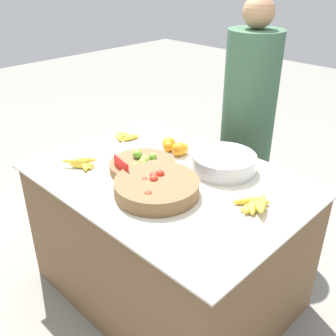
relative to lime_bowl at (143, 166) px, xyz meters
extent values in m
plane|color=gray|center=(0.14, 0.05, -0.81)|extent=(12.00, 12.00, 0.00)
cube|color=brown|center=(0.14, 0.05, -0.42)|extent=(1.34, 0.97, 0.77)
cube|color=beige|center=(0.14, 0.05, -0.03)|extent=(1.40, 1.01, 0.01)
cylinder|color=brown|center=(0.00, 0.00, 0.00)|extent=(0.35, 0.35, 0.05)
sphere|color=#6BA333|center=(0.05, -0.03, 0.01)|extent=(0.04, 0.04, 0.04)
sphere|color=#6BA333|center=(0.00, -0.05, 0.01)|extent=(0.05, 0.05, 0.05)
sphere|color=#89BC42|center=(-0.01, 0.02, 0.03)|extent=(0.04, 0.04, 0.04)
sphere|color=#7AB238|center=(0.01, -0.01, 0.02)|extent=(0.05, 0.05, 0.05)
sphere|color=#6BA333|center=(-0.06, 0.02, 0.04)|extent=(0.05, 0.05, 0.05)
sphere|color=#7AB238|center=(0.01, 0.00, 0.00)|extent=(0.05, 0.05, 0.05)
sphere|color=#7AB238|center=(0.01, 0.07, 0.03)|extent=(0.04, 0.04, 0.04)
sphere|color=#6BA333|center=(0.05, -0.01, 0.01)|extent=(0.05, 0.05, 0.05)
sphere|color=#6BA333|center=(0.06, 0.03, 0.02)|extent=(0.04, 0.04, 0.04)
cylinder|color=brown|center=(0.22, -0.11, 0.01)|extent=(0.41, 0.41, 0.07)
sphere|color=red|center=(0.17, 0.01, 0.03)|extent=(0.04, 0.04, 0.04)
sphere|color=red|center=(0.19, -0.06, 0.05)|extent=(0.04, 0.04, 0.04)
sphere|color=red|center=(0.22, 0.00, 0.02)|extent=(0.04, 0.04, 0.04)
sphere|color=red|center=(0.17, -0.06, 0.01)|extent=(0.05, 0.05, 0.05)
sphere|color=red|center=(0.32, -0.19, 0.01)|extent=(0.04, 0.04, 0.04)
sphere|color=red|center=(0.21, -0.12, 0.05)|extent=(0.04, 0.04, 0.04)
sphere|color=red|center=(0.18, -0.08, 0.04)|extent=(0.05, 0.05, 0.05)
sphere|color=red|center=(0.20, -0.20, 0.02)|extent=(0.05, 0.05, 0.05)
sphere|color=red|center=(0.21, -0.10, 0.03)|extent=(0.04, 0.04, 0.04)
sphere|color=red|center=(0.17, -0.14, 0.03)|extent=(0.04, 0.04, 0.04)
sphere|color=red|center=(0.28, -0.21, 0.03)|extent=(0.05, 0.05, 0.05)
sphere|color=red|center=(0.23, -0.09, 0.00)|extent=(0.04, 0.04, 0.04)
sphere|color=red|center=(0.20, -0.18, 0.00)|extent=(0.05, 0.05, 0.05)
sphere|color=orange|center=(0.01, 0.26, 0.01)|extent=(0.08, 0.08, 0.08)
sphere|color=orange|center=(-0.07, 0.26, 0.01)|extent=(0.07, 0.07, 0.07)
sphere|color=orange|center=(-0.08, 0.28, 0.01)|extent=(0.08, 0.08, 0.08)
sphere|color=orange|center=(0.01, 0.29, 0.01)|extent=(0.07, 0.07, 0.07)
cylinder|color=#B7B7BF|center=(0.30, 0.30, 0.02)|extent=(0.34, 0.34, 0.09)
cube|color=red|center=(-0.01, -0.14, 0.03)|extent=(0.14, 0.03, 0.11)
ellipsoid|color=gold|center=(0.62, 0.09, -0.01)|extent=(0.09, 0.12, 0.03)
ellipsoid|color=gold|center=(0.63, 0.12, -0.01)|extent=(0.09, 0.14, 0.03)
ellipsoid|color=gold|center=(0.63, 0.09, -0.01)|extent=(0.10, 0.11, 0.03)
ellipsoid|color=gold|center=(0.63, 0.10, -0.01)|extent=(0.05, 0.14, 0.03)
ellipsoid|color=gold|center=(0.58, 0.13, -0.01)|extent=(0.12, 0.15, 0.03)
ellipsoid|color=gold|center=(0.65, 0.10, 0.01)|extent=(0.10, 0.10, 0.03)
ellipsoid|color=gold|center=(0.66, 0.12, 0.01)|extent=(0.10, 0.15, 0.03)
ellipsoid|color=gold|center=(-0.25, -0.20, -0.01)|extent=(0.13, 0.09, 0.03)
ellipsoid|color=gold|center=(-0.25, -0.21, -0.01)|extent=(0.12, 0.11, 0.03)
ellipsoid|color=gold|center=(-0.26, -0.21, -0.01)|extent=(0.15, 0.06, 0.03)
ellipsoid|color=gold|center=(-0.25, -0.19, 0.01)|extent=(0.11, 0.11, 0.03)
ellipsoid|color=gold|center=(-0.28, -0.23, 0.01)|extent=(0.13, 0.13, 0.03)
ellipsoid|color=gold|center=(-0.42, 0.18, -0.01)|extent=(0.13, 0.10, 0.03)
ellipsoid|color=gold|center=(-0.38, 0.22, -0.01)|extent=(0.11, 0.14, 0.03)
ellipsoid|color=gold|center=(-0.35, 0.21, -0.01)|extent=(0.06, 0.12, 0.03)
ellipsoid|color=gold|center=(-0.39, 0.22, -0.01)|extent=(0.12, 0.05, 0.03)
cylinder|color=#385B42|center=(0.01, 0.95, -0.11)|extent=(0.35, 0.35, 1.39)
sphere|color=#A87A56|center=(0.01, 0.95, 0.68)|extent=(0.19, 0.19, 0.19)
camera|label=1|loc=(1.38, -1.21, 0.96)|focal=42.00mm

